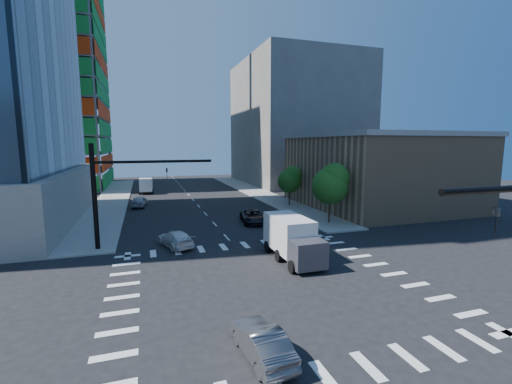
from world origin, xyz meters
name	(u,v)px	position (x,y,z in m)	size (l,w,h in m)	color
ground	(269,285)	(0.00, 0.00, 0.00)	(160.00, 160.00, 0.00)	black
road_markings	(269,285)	(0.00, 0.00, 0.01)	(20.00, 20.00, 0.01)	silver
sidewalk_ne	(257,193)	(12.50, 40.00, 0.07)	(5.00, 60.00, 0.15)	#9B9893
sidewalk_nw	(113,199)	(-12.50, 40.00, 0.07)	(5.00, 60.00, 0.15)	#9B9893
construction_building	(35,66)	(-27.41, 61.93, 24.61)	(25.16, 34.50, 70.60)	gray
commercial_building	(377,170)	(25.00, 22.00, 5.31)	(20.50, 22.50, 10.60)	tan
bg_building_ne	(296,123)	(27.00, 55.00, 14.00)	(24.00, 30.00, 28.00)	#645E5A
signal_mast_nw	(113,186)	(-10.00, 11.50, 5.49)	(10.20, 0.40, 9.00)	black
tree_south	(331,183)	(12.63, 13.90, 4.69)	(4.16, 4.16, 6.82)	#382316
tree_north	(291,179)	(12.93, 25.90, 3.99)	(3.54, 3.52, 5.78)	#382316
car_nb_far	(253,216)	(4.35, 17.22, 0.74)	(2.46, 5.34, 1.48)	black
car_sb_near	(176,239)	(-5.01, 10.54, 0.70)	(1.95, 4.81, 1.39)	silver
car_sb_mid	(140,201)	(-8.23, 31.96, 0.80)	(1.90, 4.72, 1.61)	#A5A8AD
car_sb_cross	(261,342)	(-2.97, -7.03, 0.70)	(1.49, 4.27, 1.41)	#4F5054
box_truck_near	(294,243)	(3.44, 3.75, 1.47)	(2.69, 6.32, 3.32)	black
box_truck_far	(146,186)	(-7.14, 47.03, 1.29)	(2.63, 5.67, 2.92)	black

